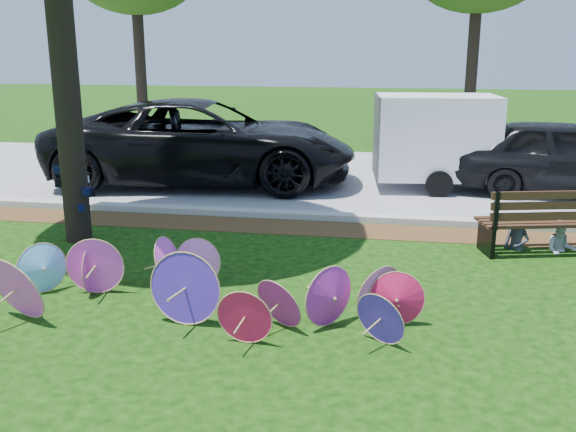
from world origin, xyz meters
name	(u,v)px	position (x,y,z in m)	size (l,w,h in m)	color
ground	(218,329)	(0.00, 0.00, 0.00)	(90.00, 90.00, 0.00)	black
mulch_strip	(284,227)	(0.00, 4.50, 0.01)	(90.00, 1.00, 0.01)	#472D16
curb	(291,215)	(0.00, 5.20, 0.06)	(90.00, 0.30, 0.12)	#B7B5AD
street	(318,176)	(0.00, 9.35, 0.01)	(90.00, 8.00, 0.01)	gray
parasol_pile	(193,284)	(-0.44, 0.45, 0.38)	(5.37, 2.11, 0.93)	#B826A0
black_van	(203,142)	(-2.62, 8.02, 1.02)	(3.37, 7.31, 2.03)	black
dark_pickup	(565,157)	(5.73, 8.29, 0.86)	(2.02, 5.02, 1.71)	black
cargo_trailer	(436,136)	(2.86, 8.34, 1.24)	(2.68, 1.70, 2.48)	white
park_bench	(542,220)	(4.38, 3.81, 0.54)	(2.07, 0.79, 1.08)	black
person_left	(519,217)	(4.03, 3.86, 0.56)	(0.40, 0.27, 1.11)	#3A4050
person_right	(563,222)	(4.73, 3.86, 0.50)	(0.49, 0.38, 1.01)	silver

